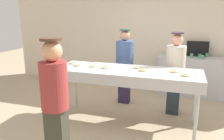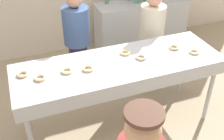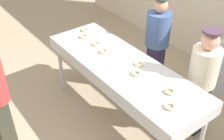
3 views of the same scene
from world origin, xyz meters
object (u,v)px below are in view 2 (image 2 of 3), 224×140
(paper_cup_1, at_px, (152,1))
(plain_donut_7, at_px, (174,47))
(plain_donut_0, at_px, (194,52))
(plain_donut_6, at_px, (141,57))
(plain_donut_3, at_px, (67,71))
(plain_donut_5, at_px, (125,53))
(prep_counter, at_px, (141,25))
(plain_donut_4, at_px, (88,69))
(paper_cup_3, at_px, (137,0))
(paper_cup_4, at_px, (107,1))
(worker_baker, at_px, (151,33))
(fryer_conveyor, at_px, (119,69))
(worker_assistant, at_px, (77,37))
(plain_donut_1, at_px, (40,78))
(plain_donut_2, at_px, (23,74))

(paper_cup_1, bearing_deg, plain_donut_7, -108.23)
(plain_donut_0, distance_m, plain_donut_6, 0.69)
(plain_donut_0, bearing_deg, plain_donut_3, 174.78)
(plain_donut_5, bearing_deg, paper_cup_1, 52.83)
(plain_donut_7, height_order, prep_counter, plain_donut_7)
(plain_donut_4, height_order, paper_cup_3, plain_donut_4)
(plain_donut_0, distance_m, paper_cup_4, 2.19)
(plain_donut_5, xyz_separation_m, paper_cup_3, (0.96, 1.72, -0.04))
(plain_donut_3, bearing_deg, worker_baker, 24.79)
(plain_donut_4, xyz_separation_m, prep_counter, (1.62, 1.91, -0.55))
(fryer_conveyor, relative_size, paper_cup_1, 27.49)
(plain_donut_6, distance_m, prep_counter, 2.19)
(plain_donut_7, distance_m, prep_counter, 1.96)
(worker_assistant, height_order, prep_counter, worker_assistant)
(worker_baker, distance_m, paper_cup_4, 1.38)
(plain_donut_3, distance_m, prep_counter, 2.69)
(plain_donut_6, bearing_deg, plain_donut_3, 178.16)
(plain_donut_0, height_order, plain_donut_6, same)
(plain_donut_1, xyz_separation_m, paper_cup_3, (2.04, 1.89, -0.04))
(plain_donut_6, height_order, plain_donut_7, same)
(plain_donut_3, bearing_deg, plain_donut_4, -9.95)
(plain_donut_1, xyz_separation_m, plain_donut_7, (1.72, 0.07, 0.00))
(worker_assistant, xyz_separation_m, paper_cup_1, (1.61, 0.80, 0.03))
(fryer_conveyor, xyz_separation_m, plain_donut_2, (-1.11, 0.13, 0.11))
(plain_donut_3, height_order, plain_donut_7, same)
(paper_cup_4, bearing_deg, prep_counter, -12.41)
(plain_donut_7, bearing_deg, fryer_conveyor, -175.29)
(paper_cup_3, bearing_deg, worker_assistant, -145.68)
(plain_donut_5, xyz_separation_m, plain_donut_6, (0.14, -0.17, 0.00))
(plain_donut_0, distance_m, worker_baker, 0.82)
(plain_donut_1, xyz_separation_m, plain_donut_2, (-0.17, 0.14, 0.00))
(plain_donut_7, distance_m, paper_cup_1, 1.76)
(plain_donut_3, relative_size, worker_baker, 0.08)
(worker_assistant, distance_m, paper_cup_1, 1.80)
(paper_cup_4, bearing_deg, plain_donut_1, -126.44)
(plain_donut_0, bearing_deg, worker_baker, 102.62)
(plain_donut_1, relative_size, plain_donut_7, 1.00)
(fryer_conveyor, bearing_deg, plain_donut_3, 177.97)
(paper_cup_1, bearing_deg, worker_assistant, -153.62)
(prep_counter, distance_m, paper_cup_4, 0.85)
(paper_cup_3, bearing_deg, worker_baker, -105.00)
(paper_cup_3, height_order, paper_cup_4, same)
(paper_cup_4, bearing_deg, fryer_conveyor, -105.65)
(plain_donut_3, relative_size, paper_cup_1, 1.44)
(prep_counter, bearing_deg, plain_donut_2, -142.99)
(worker_assistant, relative_size, paper_cup_1, 17.68)
(plain_donut_0, height_order, worker_baker, worker_baker)
(plain_donut_7, distance_m, paper_cup_4, 1.98)
(plain_donut_0, distance_m, plain_donut_7, 0.26)
(paper_cup_1, bearing_deg, plain_donut_6, -121.19)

